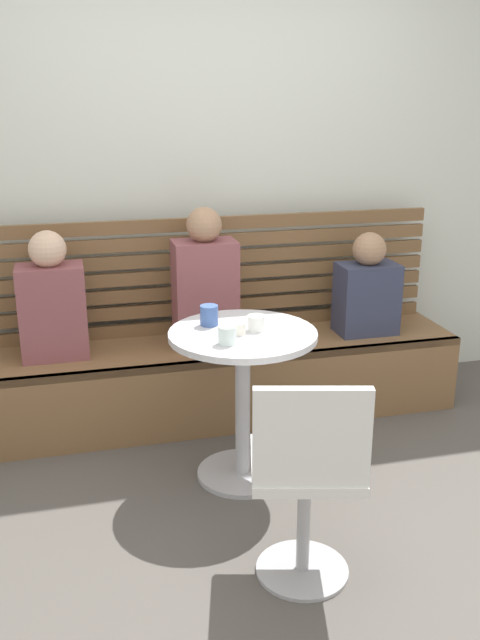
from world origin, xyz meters
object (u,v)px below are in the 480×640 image
at_px(cup_mug_blue, 209,315).
at_px(cup_ceramic_white, 256,323).
at_px(white_chair, 307,475).
at_px(cup_espresso_small, 239,329).
at_px(cup_glass_short, 227,335).
at_px(person_child_left, 367,290).
at_px(person_child_middle, 52,302).
at_px(booth_bench, 220,379).
at_px(person_adult, 205,284).
at_px(cafe_table, 243,377).

height_order(cup_mug_blue, cup_ceramic_white, cup_mug_blue).
height_order(white_chair, cup_mug_blue, white_chair).
height_order(cup_espresso_small, cup_glass_short, cup_glass_short).
height_order(person_child_left, cup_espresso_small, person_child_left).
height_order(person_child_middle, cup_espresso_small, person_child_middle).
distance_m(booth_bench, person_child_left, 0.99).
relative_size(person_adult, person_child_middle, 1.13).
height_order(booth_bench, person_adult, person_adult).
xyz_separation_m(cafe_table, cup_espresso_small, (-0.02, -0.04, 0.25)).
bearing_deg(cup_espresso_small, person_child_left, 36.47).
height_order(person_adult, cup_mug_blue, person_adult).
bearing_deg(booth_bench, cafe_table, -93.71).
xyz_separation_m(person_child_left, person_child_middle, (-1.75, 0.04, 0.04)).
bearing_deg(cup_ceramic_white, person_child_middle, 142.47).
relative_size(cup_mug_blue, cup_glass_short, 1.19).
bearing_deg(person_child_middle, person_child_left, -1.45).
xyz_separation_m(booth_bench, white_chair, (-0.02, -1.49, 0.24)).
relative_size(booth_bench, white_chair, 3.18).
distance_m(booth_bench, white_chair, 1.51).
relative_size(cafe_table, cup_glass_short, 9.25).
relative_size(white_chair, cup_mug_blue, 8.95).
height_order(white_chair, person_child_left, person_child_left).
distance_m(person_child_left, cup_espresso_small, 1.16).
xyz_separation_m(person_child_middle, cup_ceramic_white, (0.90, -0.69, 0.04)).
height_order(booth_bench, cafe_table, cafe_table).
distance_m(cafe_table, white_chair, 0.81).
xyz_separation_m(person_adult, person_child_left, (0.94, -0.04, -0.08)).
bearing_deg(cup_espresso_small, cafe_table, 55.13).
height_order(white_chair, cup_glass_short, white_chair).
distance_m(cup_espresso_small, cup_glass_short, 0.13).
bearing_deg(person_child_left, white_chair, -120.97).
xyz_separation_m(cafe_table, person_child_middle, (-0.84, 0.70, 0.22)).
height_order(person_child_middle, cup_mug_blue, person_child_middle).
distance_m(white_chair, person_child_middle, 1.76).
distance_m(cup_mug_blue, cup_ceramic_white, 0.23).
height_order(person_child_middle, cup_ceramic_white, person_child_middle).
bearing_deg(person_child_left, cup_mug_blue, -153.12).
relative_size(person_child_left, cup_espresso_small, 10.51).
bearing_deg(cafe_table, cup_glass_short, -127.31).
relative_size(white_chair, cup_espresso_small, 15.18).
xyz_separation_m(person_child_left, cup_espresso_small, (-0.93, -0.69, 0.07)).
distance_m(booth_bench, cup_mug_blue, 0.81).
relative_size(booth_bench, cafe_table, 3.65).
bearing_deg(cup_glass_short, cup_ceramic_white, 39.70).
bearing_deg(cup_mug_blue, person_child_left, 26.88).
distance_m(booth_bench, cup_ceramic_white, 0.87).
distance_m(booth_bench, cup_glass_short, 1.00).
bearing_deg(cup_ceramic_white, cup_espresso_small, -156.96).
xyz_separation_m(booth_bench, person_child_left, (0.86, -0.02, 0.48)).
bearing_deg(person_child_left, cafe_table, -144.25).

